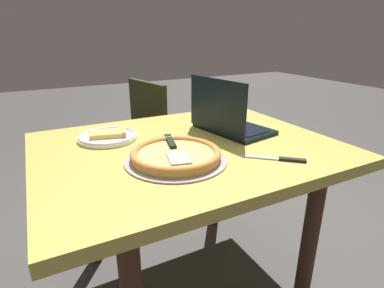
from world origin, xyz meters
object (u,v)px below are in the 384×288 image
pizza_plate (108,136)px  pizza_tray (176,155)px  laptop (228,121)px  chair_near (132,133)px  dining_table (187,164)px  table_knife (280,159)px

pizza_plate → pizza_tray: (0.16, -0.34, 0.01)m
laptop → pizza_tray: 0.39m
pizza_tray → chair_near: chair_near is taller
dining_table → pizza_tray: 0.20m
laptop → table_knife: bearing=-92.3°
pizza_plate → dining_table: bearing=-38.1°
chair_near → dining_table: bearing=-92.6°
pizza_tray → chair_near: 1.11m
pizza_plate → pizza_tray: size_ratio=0.68×
laptop → pizza_plate: laptop is taller
pizza_plate → chair_near: (0.31, 0.73, -0.24)m
dining_table → pizza_tray: bearing=-130.3°
table_knife → chair_near: size_ratio=0.22×
pizza_tray → table_knife: 0.37m
pizza_tray → chair_near: bearing=81.9°
dining_table → laptop: 0.28m
table_knife → pizza_plate: bearing=134.0°
chair_near → laptop: bearing=-77.8°
dining_table → pizza_plate: pizza_plate is taller
pizza_plate → table_knife: size_ratio=1.37×
table_knife → chair_near: (-0.18, 1.23, -0.23)m
laptop → table_knife: 0.36m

